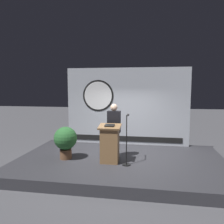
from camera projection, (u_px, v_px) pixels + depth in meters
name	position (u px, v px, depth m)	size (l,w,h in m)	color
ground_plane	(120.00, 168.00, 7.07)	(40.00, 40.00, 0.00)	#4C4C51
stage_platform	(120.00, 163.00, 7.05)	(6.40, 4.00, 0.30)	#333338
banner_display	(126.00, 106.00, 8.69)	(4.69, 0.12, 2.95)	#B2B7C1
podium	(110.00, 144.00, 6.62)	(0.64, 0.50, 1.15)	olive
speaker_person	(114.00, 130.00, 7.05)	(0.40, 0.26, 1.70)	black
microphone_stand	(127.00, 147.00, 6.45)	(0.24, 0.58, 1.45)	black
potted_plant	(66.00, 140.00, 6.96)	(0.71, 0.71, 1.00)	brown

